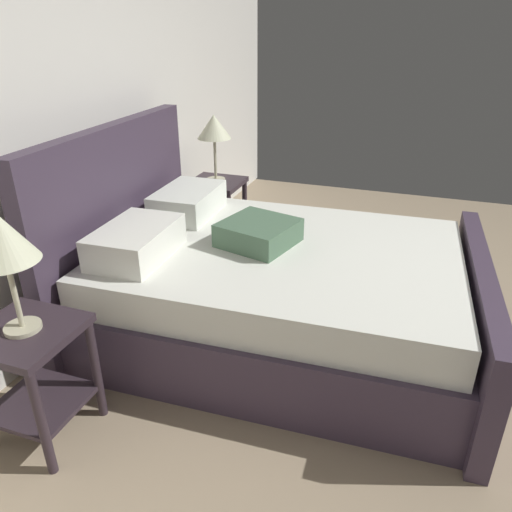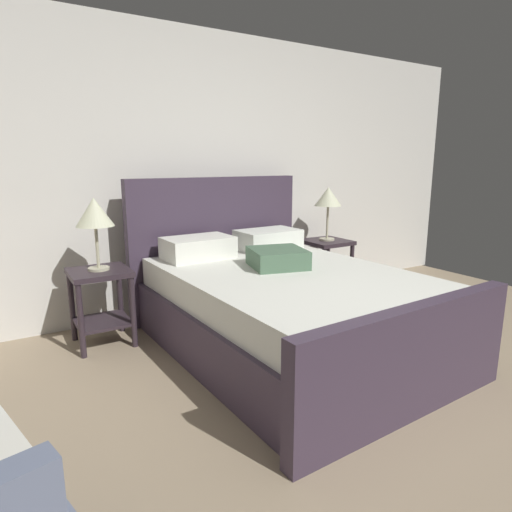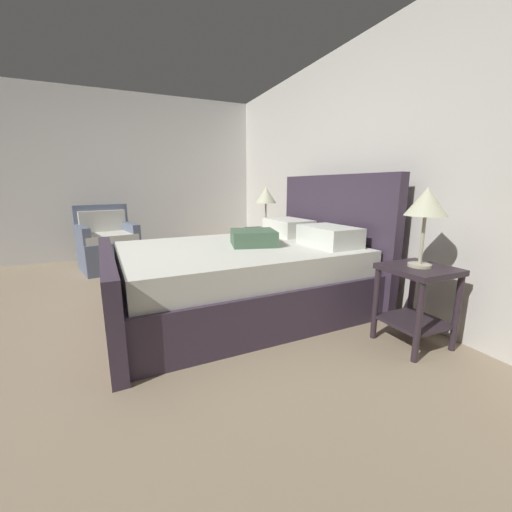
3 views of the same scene
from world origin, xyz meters
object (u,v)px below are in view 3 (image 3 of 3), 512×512
table_lamp_left (266,196)px  table_lamp_right (426,204)px  bed (245,273)px  nightstand_left (266,242)px  armchair (108,245)px  nightstand_right (416,293)px

table_lamp_left → table_lamp_right: bearing=2.2°
bed → table_lamp_right: bed is taller
bed → table_lamp_left: bed is taller
nightstand_left → table_lamp_left: 0.63m
table_lamp_right → armchair: bearing=-148.2°
nightstand_left → armchair: (-1.02, -1.99, -0.06)m
table_lamp_right → nightstand_left: size_ratio=0.93×
nightstand_right → armchair: bearing=-148.2°
bed → nightstand_right: bed is taller
table_lamp_right → nightstand_left: table_lamp_right is taller
bed → nightstand_left: 1.41m
bed → table_lamp_left: 1.56m
table_lamp_left → bed: bearing=-33.8°
bed → armchair: bed is taller
bed → table_lamp_right: bearing=36.6°
bed → nightstand_right: size_ratio=3.94×
table_lamp_left → nightstand_right: bearing=2.2°
table_lamp_left → armchair: size_ratio=0.61×
table_lamp_left → armchair: 2.34m
bed → table_lamp_right: size_ratio=4.25×
nightstand_right → table_lamp_left: table_lamp_left is taller
bed → table_lamp_right: 1.62m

